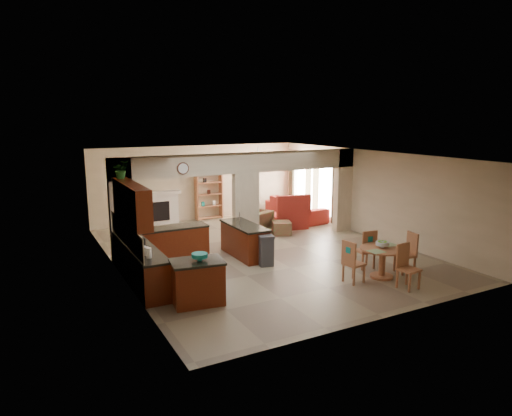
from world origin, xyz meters
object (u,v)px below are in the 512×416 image
sofa (296,208)px  armchair (257,221)px  dining_table (382,258)px  kitchen_island (198,282)px

sofa → armchair: (-2.35, -1.23, -0.01)m
dining_table → sofa: (1.74, 6.52, -0.09)m
kitchen_island → armchair: bearing=58.0°
dining_table → armchair: armchair is taller
kitchen_island → armchair: 6.07m
kitchen_island → armchair: (3.89, 4.66, -0.08)m
kitchen_island → dining_table: bearing=-0.1°
kitchen_island → sofa: 8.58m
kitchen_island → armchair: size_ratio=1.37×
armchair → dining_table: bearing=72.8°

